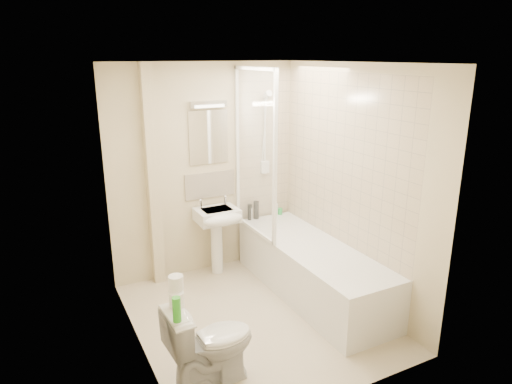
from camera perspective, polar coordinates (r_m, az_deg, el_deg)
floor at (r=4.63m, az=-0.08°, el=-15.38°), size 2.50×2.50×0.00m
wall_back at (r=5.22m, az=-6.38°, el=2.66°), size 2.20×0.02×2.40m
wall_left at (r=3.77m, az=-15.16°, el=-3.39°), size 0.02×2.50×2.40m
wall_right at (r=4.70m, az=11.93°, el=0.82°), size 0.02×2.50×2.40m
ceiling at (r=3.92m, az=-0.09°, el=15.87°), size 2.20×2.50×0.02m
tile_back at (r=5.46m, az=0.98°, el=5.82°), size 0.70×0.01×1.75m
tile_right at (r=4.75m, az=10.86°, el=3.85°), size 0.01×2.10×1.75m
pipe_boxing at (r=4.98m, az=-12.80°, el=1.66°), size 0.12×0.12×2.40m
splashback at (r=5.27m, az=-5.78°, el=0.90°), size 0.60×0.02×0.30m
mirror at (r=5.14m, az=-5.95°, el=6.80°), size 0.46×0.01×0.60m
strip_light at (r=5.07m, az=-5.98°, el=10.88°), size 0.42×0.07×0.07m
bathtub at (r=4.94m, az=6.99°, el=-9.48°), size 0.70×2.10×0.55m
shower_screen at (r=4.92m, az=-0.19°, el=4.89°), size 0.04×0.92×1.80m
shower_fixture at (r=5.40m, az=1.19°, el=6.99°), size 0.10×0.16×0.99m
pedestal_sink at (r=5.19m, az=-4.72°, el=-3.91°), size 0.47×0.45×0.90m
bottle_black_a at (r=5.50m, az=-0.79°, el=-2.52°), size 0.05×0.05×0.19m
bottle_white_a at (r=5.51m, az=-0.70°, el=-2.74°), size 0.05×0.05×0.15m
bottle_black_b at (r=5.53m, az=0.02°, el=-2.26°), size 0.07×0.07×0.22m
bottle_white_b at (r=5.66m, az=2.48°, el=-2.19°), size 0.05×0.05×0.15m
bottle_green at (r=5.70m, az=3.01°, el=-2.42°), size 0.06×0.06×0.08m
toilet at (r=3.69m, az=-5.70°, el=-18.24°), size 0.46×0.72×0.69m
toilet_roll_lower at (r=3.47m, az=-9.91°, el=-13.06°), size 0.11×0.11×0.11m
toilet_roll_upper at (r=3.45m, az=-9.97°, el=-11.12°), size 0.11×0.11×0.11m
green_bottle at (r=3.28m, az=-9.88°, el=-14.26°), size 0.06×0.06×0.18m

